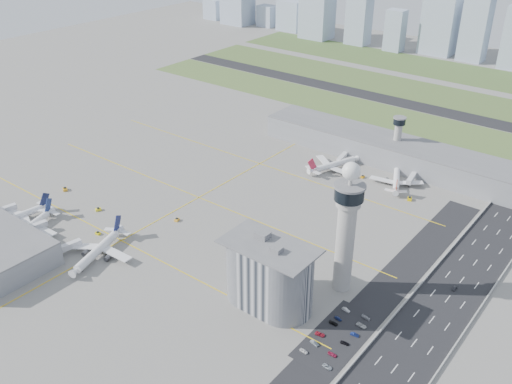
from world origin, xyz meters
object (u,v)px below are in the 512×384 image
Objects in this scene: tug_3 at (177,219)px; car_lot_10 at (361,325)px; jet_bridge_far_0 at (346,155)px; jet_bridge_near_2 at (56,254)px; airplane_near_c at (97,246)px; control_tower at (347,223)px; car_lot_3 at (333,323)px; car_lot_6 at (327,367)px; car_lot_11 at (366,317)px; car_lot_1 at (315,343)px; car_lot_7 at (332,354)px; airplane_near_b at (27,224)px; car_hw_1 at (454,288)px; airplane_far_a at (335,161)px; tug_0 at (65,189)px; car_lot_2 at (320,334)px; car_lot_5 at (346,310)px; admin_building at (269,275)px; car_lot_8 at (345,343)px; jet_bridge_far_1 at (414,176)px; car_lot_9 at (355,335)px; airplane_near_a at (15,213)px; tug_5 at (410,199)px; jet_bridge_near_1 at (22,234)px; tug_4 at (363,177)px; tug_1 at (98,209)px; car_lot_0 at (304,351)px; car_lot_4 at (338,319)px; tug_2 at (98,233)px; airplane_far_b at (397,176)px.

tug_3 is 0.64× the size of car_lot_10.
jet_bridge_near_2 is at bearing -25.91° from jet_bridge_far_0.
control_tower is at bearing 98.60° from airplane_near_c.
car_lot_3 is 0.98× the size of car_lot_6.
car_lot_11 is at bearing 13.14° from car_lot_10.
car_lot_1 reaches higher than car_lot_7.
airplane_near_b is at bearing -157.92° from control_tower.
car_hw_1 reaches higher than car_lot_11.
tug_3 is 132.07m from car_lot_6.
tug_0 is (-115.19, -128.37, -4.88)m from airplane_far_a.
airplane_near_b is 169.76m from car_lot_2.
car_lot_5 is at bearing -125.98° from airplane_far_a.
car_lot_1 is at bearing 79.89° from airplane_near_b.
airplane_near_c is at bearing -164.39° from admin_building.
car_lot_11 is (-1.95, 34.94, 0.03)m from car_lot_6.
control_tower is at bearing 24.52° from car_lot_8.
airplane_near_c reaches higher than jet_bridge_far_1.
car_lot_9 is (1.35, 15.51, 0.04)m from car_lot_7.
tug_5 is (161.99, 159.21, -4.65)m from airplane_near_a.
car_hw_1 is (152.30, 85.85, -5.70)m from airplane_near_c.
car_lot_8 is 0.79× the size of car_lot_10.
jet_bridge_near_1 and jet_bridge_near_2 have the same top height.
tug_5 is 120.37m from car_lot_10.
airplane_near_c is 21.07m from jet_bridge_near_2.
car_lot_7 is 1.01× the size of car_hw_1.
tug_0 is 187.38m from tug_4.
airplane_near_c is 135.69m from car_lot_10.
car_lot_5 is 20.98m from car_lot_8.
tug_5 is at bearing 67.25° from tug_1.
car_lot_4 is at bearing 2.14° from car_lot_0.
car_hw_1 is at bearing -18.89° from car_lot_7.
car_lot_1 is 9.18m from car_lot_7.
jet_bridge_far_1 reaches higher than tug_2.
airplane_far_a is 58.25m from tug_5.
car_lot_1 is 6.00m from car_lot_2.
jet_bridge_far_0 is 5.01× the size of tug_4.
car_lot_2 is at bearing 169.65° from airplane_far_b.
car_lot_2 is 10.91m from car_lot_8.
airplane_near_b is 10.13× the size of car_lot_11.
control_tower is 15.88× the size of car_lot_11.
admin_building is at bearing -65.55° from tug_0.
jet_bridge_near_1 is 3.45× the size of car_lot_11.
jet_bridge_near_1 is 3.99× the size of tug_5.
car_lot_10 is (0.84, 22.18, 0.07)m from car_lot_7.
tug_3 is at bearing -163.88° from car_hw_1.
control_tower is 20.43× the size of tug_1.
tug_1 is at bearing -159.78° from tug_5.
jet_bridge_near_1 is 183.07m from car_lot_10.
car_lot_7 is at bearing 20.17° from car_lot_6.
car_lot_1 is 0.94× the size of car_lot_2.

